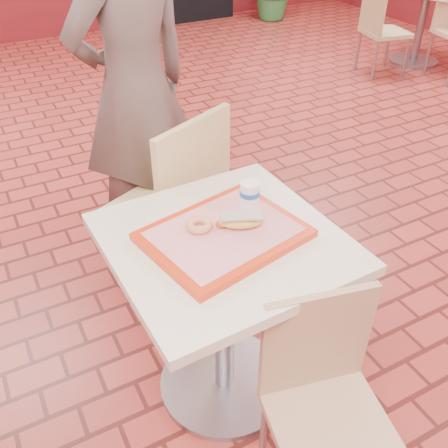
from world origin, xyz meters
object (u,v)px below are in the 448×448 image
chair_main_back (176,201)px  serving_tray (224,235)px  chair_main_front (324,396)px  second_table (424,13)px  main_table (224,294)px  chair_second_left (380,25)px  paper_cup (250,193)px  long_john_donut (240,221)px  ring_donut (199,225)px  customer (135,89)px

chair_main_back → serving_tray: (-0.09, -0.64, 0.26)m
chair_main_front → second_table: bearing=53.2°
main_table → chair_second_left: bearing=39.9°
main_table → chair_main_front: bearing=-77.3°
paper_cup → chair_second_left: bearing=40.3°
chair_main_front → serving_tray: bearing=115.3°
long_john_donut → paper_cup: 0.14m
chair_main_front → paper_cup: paper_cup is taller
chair_second_left → chair_main_back: bearing=135.1°
main_table → second_table: (3.86, 2.75, -0.02)m
chair_main_back → paper_cup: 0.63m
chair_main_front → ring_donut: (-0.18, 0.53, 0.40)m
second_table → ring_donut: bearing=-145.5°
second_table → chair_second_left: size_ratio=0.87×
main_table → chair_main_front: (0.11, -0.48, -0.09)m
ring_donut → second_table: (3.93, 2.69, -0.33)m
long_john_donut → chair_main_back: bearing=87.6°
main_table → second_table: 4.74m
chair_main_back → long_john_donut: 0.71m
main_table → ring_donut: size_ratio=8.90×
paper_cup → chair_second_left: 3.99m
chair_main_back → paper_cup: (0.07, -0.54, 0.33)m
chair_main_back → ring_donut: bearing=51.5°
main_table → ring_donut: 0.32m
chair_main_front → ring_donut: bearing=120.8°
customer → chair_second_left: customer is taller
main_table → chair_second_left: 4.16m
second_table → chair_main_back: bearing=-150.8°
customer → long_john_donut: (-0.04, -1.11, -0.07)m
chair_main_front → customer: bearing=103.0°
chair_main_front → chair_main_back: 1.12m
main_table → long_john_donut: long_john_donut is taller
chair_main_front → paper_cup: size_ratio=9.06×
chair_main_back → paper_cup: size_ratio=11.12×
chair_main_front → serving_tray: size_ratio=1.60×
ring_donut → chair_second_left: 4.19m
long_john_donut → main_table: bearing=179.1°
chair_main_front → serving_tray: serving_tray is taller
main_table → serving_tray: bearing=180.0°
serving_tray → second_table: 4.74m
main_table → chair_main_back: chair_main_back is taller
serving_tray → paper_cup: bearing=32.6°
ring_donut → second_table: 4.77m
long_john_donut → chair_second_left: 4.13m
paper_cup → chair_second_left: paper_cup is taller
long_john_donut → customer: bearing=88.1°
paper_cup → ring_donut: bearing=-167.9°
chair_main_back → chair_second_left: 3.71m
chair_main_front → paper_cup: (0.05, 0.58, 0.43)m
main_table → long_john_donut: size_ratio=4.70×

